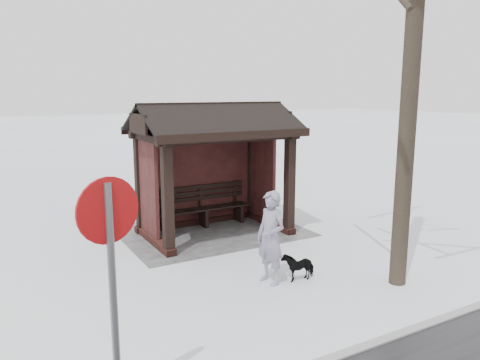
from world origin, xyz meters
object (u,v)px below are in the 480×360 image
Objects in this scene: pedestrian at (271,238)px; road_sign at (110,252)px; dog at (298,266)px; bus_shelter at (211,142)px.

pedestrian is 0.65× the size of road_sign.
dog is 4.62m from road_sign.
bus_shelter is 6.60m from road_sign.
pedestrian is at bearing 82.25° from bus_shelter.
pedestrian is 0.79m from dog.
road_sign is (3.81, 2.08, 1.57)m from dog.
dog is at bearing -167.44° from road_sign.
road_sign is (3.73, 5.43, -0.34)m from bus_shelter.
bus_shelter is at bearing 161.54° from pedestrian.
dog is at bearing 67.01° from pedestrian.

